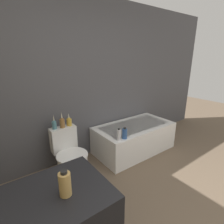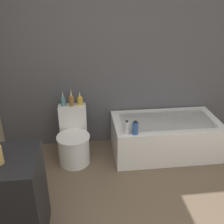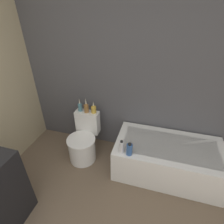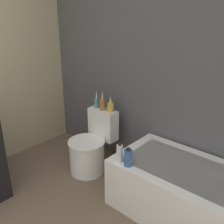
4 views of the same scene
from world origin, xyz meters
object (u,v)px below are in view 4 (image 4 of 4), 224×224
object	(u,v)px
bathtub	(191,195)
shampoo_bottle_tall	(120,153)
vase_silver	(102,103)
vase_bronze	(110,106)
toilet	(91,148)
shampoo_bottle_short	(128,158)
vase_gold	(97,102)

from	to	relation	value
bathtub	shampoo_bottle_tall	world-z (taller)	shampoo_bottle_tall
vase_silver	vase_bronze	xyz separation A→B (m)	(0.11, 0.02, -0.01)
vase_silver	toilet	bearing A→B (deg)	-90.00
bathtub	shampoo_bottle_short	world-z (taller)	shampoo_bottle_short
vase_gold	shampoo_bottle_tall	xyz separation A→B (m)	(0.78, -0.49, -0.19)
shampoo_bottle_tall	toilet	bearing A→B (deg)	158.40
bathtub	vase_bronze	distance (m)	1.29
vase_gold	shampoo_bottle_tall	size ratio (longest dim) A/B	1.15
shampoo_bottle_short	shampoo_bottle_tall	bearing A→B (deg)	175.05
vase_gold	shampoo_bottle_tall	distance (m)	0.94
vase_silver	shampoo_bottle_short	world-z (taller)	vase_silver
vase_gold	vase_bronze	xyz separation A→B (m)	(0.22, 0.00, -0.01)
vase_bronze	vase_gold	bearing A→B (deg)	-179.08
vase_gold	vase_bronze	world-z (taller)	vase_gold
toilet	vase_gold	size ratio (longest dim) A/B	3.34
bathtub	vase_gold	size ratio (longest dim) A/B	6.76
bathtub	vase_bronze	xyz separation A→B (m)	(-1.16, 0.20, 0.52)
vase_bronze	shampoo_bottle_tall	size ratio (longest dim) A/B	1.03
vase_silver	shampoo_bottle_tall	xyz separation A→B (m)	(0.67, -0.48, -0.20)
bathtub	vase_gold	world-z (taller)	vase_gold
vase_silver	vase_bronze	world-z (taller)	vase_silver
toilet	vase_bronze	world-z (taller)	vase_bronze
vase_bronze	shampoo_bottle_short	world-z (taller)	vase_bronze
bathtub	vase_bronze	bearing A→B (deg)	170.43
vase_silver	shampoo_bottle_tall	bearing A→B (deg)	-35.53
shampoo_bottle_tall	shampoo_bottle_short	distance (m)	0.11
toilet	vase_bronze	size ratio (longest dim) A/B	3.70
vase_silver	shampoo_bottle_tall	world-z (taller)	vase_silver
toilet	shampoo_bottle_tall	world-z (taller)	toilet
vase_gold	vase_silver	xyz separation A→B (m)	(0.11, -0.01, 0.01)
shampoo_bottle_short	bathtub	bearing A→B (deg)	31.73
vase_silver	shampoo_bottle_short	size ratio (longest dim) A/B	1.37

